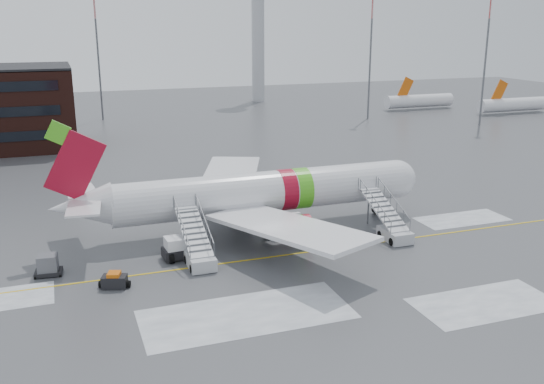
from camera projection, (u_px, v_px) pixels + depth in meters
name	position (u px, v px, depth m)	size (l,w,h in m)	color
ground	(279.00, 251.00, 51.19)	(260.00, 260.00, 0.00)	#494C4F
airliner	(255.00, 193.00, 55.91)	(35.03, 32.97, 11.18)	silver
airstair_fwd	(391.00, 227.00, 54.09)	(2.05, 7.70, 3.48)	#B3B4BA
airstair_aft	(198.00, 251.00, 48.36)	(2.05, 7.70, 3.48)	#B6B9BE
pushback_tug	(180.00, 249.00, 49.53)	(3.32, 2.58, 1.83)	black
uld_container	(48.00, 266.00, 46.24)	(2.14, 1.67, 1.63)	black
baggage_tractor	(114.00, 281.00, 44.12)	(2.40, 1.56, 1.18)	black
control_tower	(258.00, 21.00, 141.87)	(6.40, 6.40, 30.00)	#B2B5BA
light_mast_far_ne	(371.00, 47.00, 117.23)	(1.20, 1.20, 24.25)	#595B60
light_mast_far_n	(98.00, 48.00, 115.45)	(1.20, 1.20, 24.25)	#595B60
light_mast_far_e	(486.00, 49.00, 109.75)	(1.20, 1.20, 24.25)	#595B60
distant_aircraft	(448.00, 112.00, 129.47)	(35.00, 18.00, 8.00)	#D8590C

